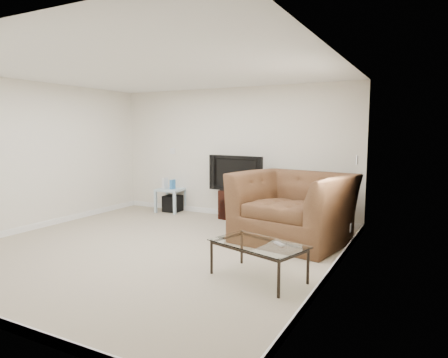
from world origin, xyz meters
The scene contains 18 objects.
floor centered at (0.00, 0.00, 0.00)m, with size 5.00×5.00×0.00m, color tan.
ceiling centered at (0.00, 0.00, 2.50)m, with size 5.00×5.00×0.00m, color white.
wall_back centered at (0.00, 2.50, 1.25)m, with size 5.00×0.02×2.50m, color silver.
wall_left centered at (-2.50, 0.00, 1.25)m, with size 0.02×5.00×2.50m, color silver.
wall_right centered at (2.50, 0.00, 1.25)m, with size 0.02×5.00×2.50m, color silver.
plate_back centered at (-1.40, 2.49, 1.25)m, with size 0.12×0.02×0.12m, color white.
plate_right_switch centered at (2.49, 1.60, 1.25)m, with size 0.02×0.09×0.13m, color white.
plate_right_outlet centered at (2.49, 1.30, 0.30)m, with size 0.02×0.08×0.12m, color white.
tv_stand centered at (0.26, 2.28, 0.28)m, with size 0.67×0.46×0.56m, color black, non-canonical shape.
dvd_player centered at (0.25, 2.24, 0.46)m, with size 0.40×0.28×0.06m, color black.
television centered at (0.26, 2.25, 0.89)m, with size 1.07×0.21×0.67m, color black.
side_table centered at (-1.32, 2.28, 0.24)m, with size 0.50×0.50×0.48m, color #ADC8D2, non-canonical shape.
subwoofer centered at (-1.29, 2.30, 0.17)m, with size 0.33×0.33×0.33m, color black.
game_console centered at (-1.44, 2.25, 0.59)m, with size 0.05×0.16×0.22m, color white.
game_case centered at (-1.26, 2.26, 0.58)m, with size 0.05×0.14×0.19m, color #337FCC.
recliner centered at (1.65, 1.26, 0.70)m, with size 1.61×1.04×1.40m, color #55371E.
coffee_table centered at (1.78, -0.41, 0.21)m, with size 1.05×0.60×0.41m, color black, non-canonical shape.
remote centered at (2.01, -0.35, 0.42)m, with size 0.17×0.05×0.02m, color #B2B2B7.
Camera 1 is at (3.47, -4.46, 1.67)m, focal length 32.00 mm.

